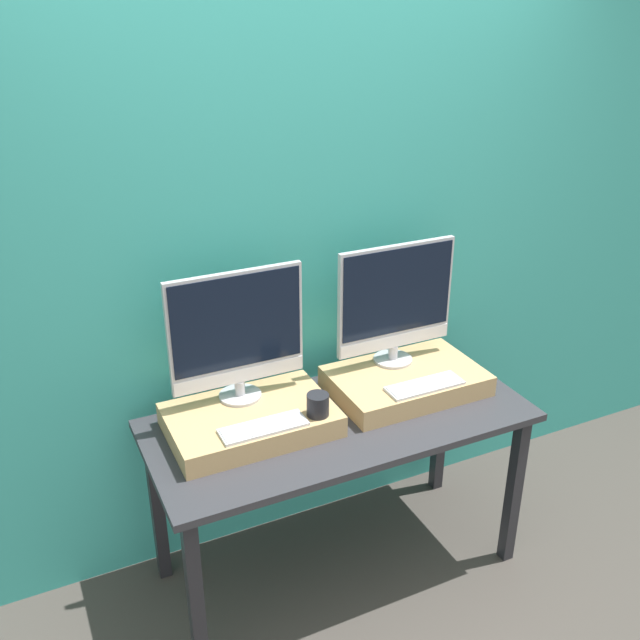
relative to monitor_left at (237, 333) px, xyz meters
The scene contains 10 objects.
ground_plane 1.27m from the monitor_left, 56.04° to the right, with size 12.00×12.00×0.00m, color #423D38.
wall_back 0.45m from the monitor_left, 33.74° to the left, with size 8.00×0.04×2.60m.
workbench 0.59m from the monitor_left, 27.07° to the right, with size 1.50×0.67×0.76m.
wooden_riser_left 0.34m from the monitor_left, 90.00° to the right, with size 0.62×0.40×0.09m.
monitor_left is the anchor object (origin of this frame).
keyboard_left 0.36m from the monitor_left, 90.00° to the right, with size 0.32×0.11×0.01m.
mug 0.40m from the monitor_left, 48.53° to the right, with size 0.08×0.08×0.09m.
wooden_riser_right 0.76m from the monitor_left, ahead, with size 0.62×0.40×0.09m.
monitor_right 0.68m from the monitor_left, ahead, with size 0.52×0.16×0.52m.
keyboard_right 0.77m from the monitor_left, 19.65° to the right, with size 0.32×0.11×0.01m.
Camera 1 is at (-1.08, -1.76, 2.27)m, focal length 40.00 mm.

